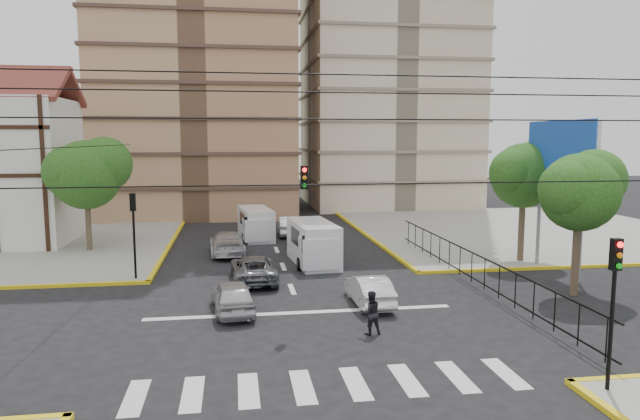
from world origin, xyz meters
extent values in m
plane|color=black|center=(0.00, 0.00, 0.00)|extent=(160.00, 160.00, 0.00)
cube|color=gray|center=(20.00, 20.00, 0.07)|extent=(26.00, 26.00, 0.15)
cube|color=silver|center=(0.00, -6.00, 0.01)|extent=(12.00, 2.40, 0.01)
cube|color=silver|center=(0.00, 1.20, 0.01)|extent=(13.00, 0.40, 0.01)
cylinder|color=slate|center=(14.50, 4.00, 2.15)|extent=(0.20, 0.20, 4.00)
cylinder|color=slate|center=(14.50, 8.00, 2.15)|extent=(0.20, 0.20, 4.00)
cube|color=silver|center=(14.50, 6.00, 6.15)|extent=(0.25, 6.00, 4.00)
cube|color=blue|center=(14.30, 6.00, 6.15)|extent=(0.08, 6.20, 4.20)
cylinder|color=#473828|center=(13.00, 2.00, 2.10)|extent=(0.36, 0.36, 4.20)
sphere|color=#1B4714|center=(13.00, 2.00, 4.84)|extent=(3.60, 3.60, 3.60)
sphere|color=#1B4714|center=(13.90, 2.30, 5.38)|extent=(2.88, 2.88, 2.88)
sphere|color=#1B4714|center=(12.28, 1.70, 5.03)|extent=(2.70, 2.70, 2.70)
cylinder|color=#473828|center=(14.00, 9.00, 2.24)|extent=(0.36, 0.36, 4.48)
sphere|color=#1B4714|center=(14.00, 9.00, 5.16)|extent=(3.80, 3.80, 3.80)
sphere|color=#1B4714|center=(14.95, 9.30, 5.73)|extent=(3.04, 3.04, 3.04)
sphere|color=#1B4714|center=(13.24, 8.70, 5.35)|extent=(2.85, 2.85, 2.85)
cylinder|color=#473828|center=(-12.00, 16.00, 2.10)|extent=(0.36, 0.36, 4.20)
sphere|color=#1B4714|center=(-12.00, 16.00, 5.00)|extent=(4.40, 4.40, 4.40)
sphere|color=#1B4714|center=(-10.90, 16.30, 5.67)|extent=(3.52, 3.52, 3.52)
sphere|color=#1B4714|center=(-12.88, 15.70, 5.22)|extent=(3.30, 3.30, 3.30)
cylinder|color=black|center=(7.80, -7.80, 1.90)|extent=(0.12, 0.12, 3.50)
cube|color=black|center=(7.80, -7.80, 4.10)|extent=(0.28, 0.22, 0.90)
sphere|color=#FF0C0C|center=(7.80, -7.80, 4.40)|extent=(0.17, 0.17, 0.17)
cylinder|color=black|center=(-7.80, 7.80, 1.90)|extent=(0.12, 0.12, 3.50)
cube|color=black|center=(-7.80, 7.80, 4.10)|extent=(0.28, 0.22, 0.90)
sphere|color=#FF0C0C|center=(-7.80, 7.80, 4.40)|extent=(0.17, 0.17, 0.17)
cube|color=black|center=(0.00, 0.00, 5.80)|extent=(0.28, 0.22, 0.90)
cylinder|color=black|center=(0.00, -9.00, 6.25)|extent=(18.00, 0.03, 0.03)
cube|color=silver|center=(1.83, 10.60, 1.22)|extent=(2.62, 5.49, 2.44)
cube|color=silver|center=(1.83, 8.48, 1.06)|extent=(2.13, 1.46, 1.70)
cube|color=black|center=(1.83, 8.11, 1.65)|extent=(1.96, 0.29, 0.96)
cylinder|color=black|center=(0.82, 8.90, 0.37)|extent=(0.25, 0.74, 0.74)
cylinder|color=black|center=(2.84, 8.90, 0.37)|extent=(0.25, 0.74, 0.74)
cylinder|color=black|center=(0.82, 12.30, 0.37)|extent=(0.25, 0.74, 0.74)
cylinder|color=black|center=(2.84, 12.30, 0.37)|extent=(0.25, 0.74, 0.74)
cube|color=silver|center=(-1.18, 19.46, 1.12)|extent=(2.59, 5.10, 2.25)
cube|color=silver|center=(-1.18, 17.51, 0.98)|extent=(2.00, 1.41, 1.56)
cube|color=black|center=(-1.18, 17.17, 1.51)|extent=(1.80, 0.34, 0.88)
cylinder|color=black|center=(-2.11, 17.90, 0.34)|extent=(0.25, 0.68, 0.68)
cylinder|color=black|center=(-0.25, 17.90, 0.34)|extent=(0.25, 0.68, 0.68)
cylinder|color=black|center=(-2.11, 21.03, 0.34)|extent=(0.25, 0.68, 0.68)
cylinder|color=black|center=(-0.25, 21.03, 0.34)|extent=(0.25, 0.68, 0.68)
imported|color=#B9B9BE|center=(-2.84, 1.70, 0.70)|extent=(2.06, 4.24, 1.39)
imported|color=white|center=(3.12, 1.92, 0.66)|extent=(1.49, 4.06, 1.33)
imported|color=slate|center=(-1.79, 6.81, 0.67)|extent=(2.38, 4.90, 1.34)
imported|color=silver|center=(-3.19, 13.95, 0.75)|extent=(2.33, 5.24, 1.49)
imported|color=#262628|center=(1.84, 15.83, 0.71)|extent=(1.71, 4.16, 1.41)
imported|color=white|center=(1.37, 20.66, 0.74)|extent=(1.70, 4.55, 1.48)
imported|color=black|center=(2.26, -1.84, 0.83)|extent=(0.86, 0.70, 1.67)
camera|label=1|loc=(-2.71, -21.98, 7.31)|focal=32.00mm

